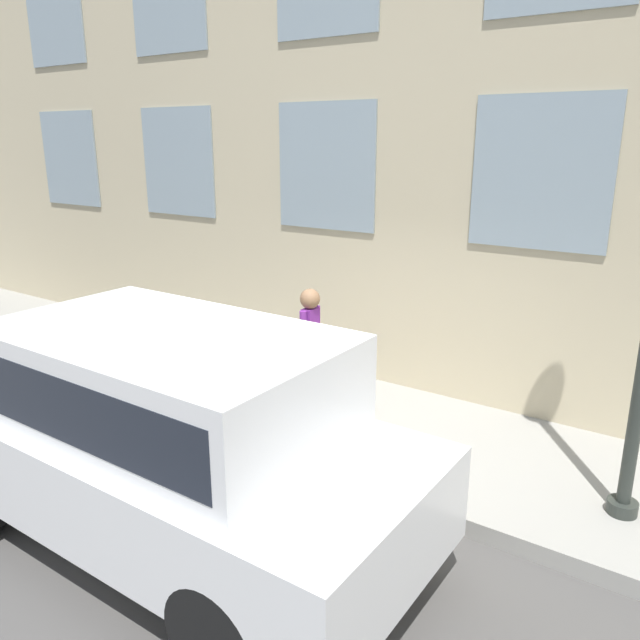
{
  "coord_description": "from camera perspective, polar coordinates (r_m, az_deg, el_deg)",
  "views": [
    {
      "loc": [
        -4.65,
        -3.37,
        3.41
      ],
      "look_at": [
        0.89,
        0.44,
        1.43
      ],
      "focal_mm": 35.0,
      "sensor_mm": 36.0,
      "label": 1
    }
  ],
  "objects": [
    {
      "name": "ground_plane",
      "position": [
        6.68,
        -1.22,
        -14.3
      ],
      "size": [
        80.0,
        80.0,
        0.0
      ],
      "primitive_type": "plane",
      "color": "#514F4C"
    },
    {
      "name": "sidewalk",
      "position": [
        7.55,
        4.28,
        -9.8
      ],
      "size": [
        2.44,
        60.0,
        0.17
      ],
      "color": "#9E9B93",
      "rests_on": "ground_plane"
    },
    {
      "name": "fire_hydrant",
      "position": [
        6.88,
        1.0,
        -7.48
      ],
      "size": [
        0.34,
        0.45,
        0.88
      ],
      "color": "gold",
      "rests_on": "sidewalk"
    },
    {
      "name": "person",
      "position": [
        7.54,
        -0.91,
        -1.6
      ],
      "size": [
        0.37,
        0.24,
        1.51
      ],
      "rotation": [
        0.0,
        0.0,
        -0.28
      ],
      "color": "navy",
      "rests_on": "sidewalk"
    },
    {
      "name": "parked_truck_white_near",
      "position": [
        5.44,
        -14.06,
        -9.25
      ],
      "size": [
        1.98,
        4.71,
        1.94
      ],
      "color": "black",
      "rests_on": "ground_plane"
    }
  ]
}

